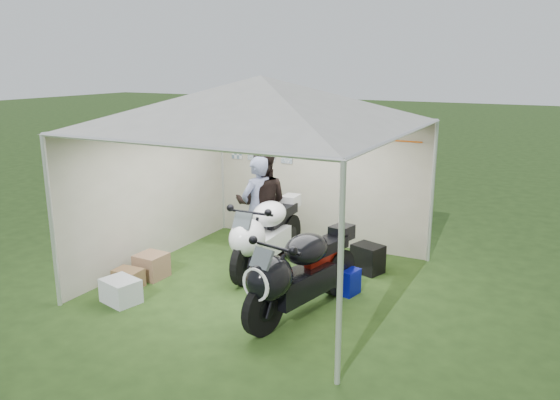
# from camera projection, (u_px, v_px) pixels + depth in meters

# --- Properties ---
(ground) EXTENTS (80.00, 80.00, 0.00)m
(ground) POSITION_uv_depth(u_px,v_px,m) (262.00, 281.00, 8.16)
(ground) COLOR #233A15
(ground) RESTS_ON ground
(canopy_tent) EXTENTS (5.66, 5.66, 3.00)m
(canopy_tent) POSITION_uv_depth(u_px,v_px,m) (262.00, 107.00, 7.56)
(canopy_tent) COLOR silver
(canopy_tent) RESTS_ON ground
(motorcycle_white) EXTENTS (0.55, 2.23, 1.10)m
(motorcycle_white) POSITION_uv_depth(u_px,v_px,m) (265.00, 232.00, 8.45)
(motorcycle_white) COLOR black
(motorcycle_white) RESTS_ON ground
(motorcycle_black) EXTENTS (0.79, 2.19, 1.09)m
(motorcycle_black) POSITION_uv_depth(u_px,v_px,m) (298.00, 272.00, 6.88)
(motorcycle_black) COLOR black
(motorcycle_black) RESTS_ON ground
(paddock_stand) EXTENTS (0.54, 0.40, 0.36)m
(paddock_stand) POSITION_uv_depth(u_px,v_px,m) (341.00, 279.00, 7.73)
(paddock_stand) COLOR #0C16D0
(paddock_stand) RESTS_ON ground
(person_dark_jacket) EXTENTS (1.07, 0.96, 1.82)m
(person_dark_jacket) POSITION_uv_depth(u_px,v_px,m) (261.00, 204.00, 8.98)
(person_dark_jacket) COLOR black
(person_dark_jacket) RESTS_ON ground
(person_blue_jacket) EXTENTS (0.58, 0.72, 1.73)m
(person_blue_jacket) POSITION_uv_depth(u_px,v_px,m) (257.00, 209.00, 8.81)
(person_blue_jacket) COLOR slate
(person_blue_jacket) RESTS_ON ground
(equipment_box) EXTENTS (0.53, 0.47, 0.44)m
(equipment_box) POSITION_uv_depth(u_px,v_px,m) (368.00, 259.00, 8.45)
(equipment_box) COLOR black
(equipment_box) RESTS_ON ground
(crate_0) EXTENTS (0.57, 0.49, 0.33)m
(crate_0) POSITION_uv_depth(u_px,v_px,m) (121.00, 291.00, 7.39)
(crate_0) COLOR silver
(crate_0) RESTS_ON ground
(crate_1) EXTENTS (0.42, 0.42, 0.37)m
(crate_1) POSITION_uv_depth(u_px,v_px,m) (152.00, 266.00, 8.25)
(crate_1) COLOR #866347
(crate_1) RESTS_ON ground
(crate_2) EXTENTS (0.34, 0.31, 0.21)m
(crate_2) POSITION_uv_depth(u_px,v_px,m) (128.00, 279.00, 7.96)
(crate_2) COLOR silver
(crate_2) RESTS_ON ground
(crate_3) EXTENTS (0.42, 0.31, 0.27)m
(crate_3) POSITION_uv_depth(u_px,v_px,m) (129.00, 278.00, 7.90)
(crate_3) COLOR brown
(crate_3) RESTS_ON ground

